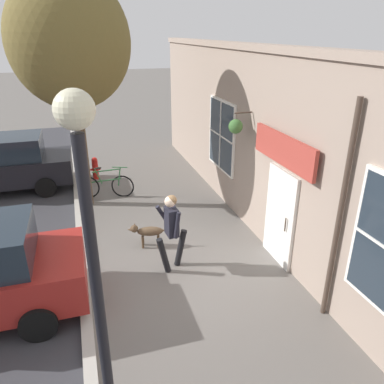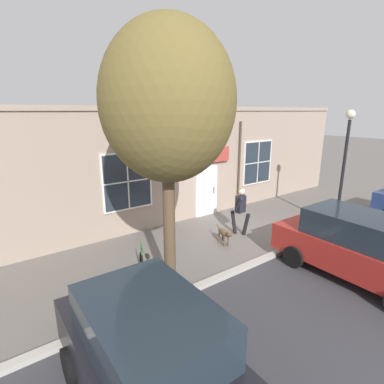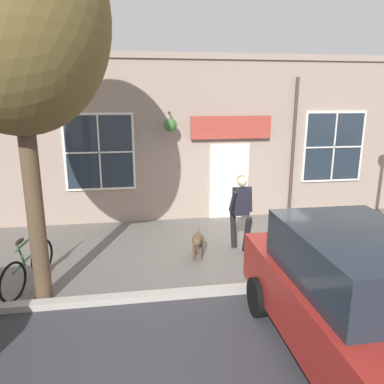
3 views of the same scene
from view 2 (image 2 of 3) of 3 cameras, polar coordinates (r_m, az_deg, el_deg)
name	(u,v)px [view 2 (image 2 of 3)]	position (r m, az deg, el deg)	size (l,w,h in m)	color
ground_plane	(234,233)	(11.05, 8.03, -7.80)	(90.00, 90.00, 0.00)	#66605B
storefront_facade	(196,163)	(12.13, 0.73, 5.46)	(0.95, 18.00, 4.45)	gray
pedestrian_walking	(241,207)	(10.66, 9.24, -2.76)	(0.72, 0.55, 1.72)	black
dog_on_leash	(225,233)	(9.99, 6.22, -7.82)	(1.00, 0.37, 0.61)	brown
street_tree_by_curb	(167,106)	(6.44, -4.83, 15.99)	(3.04, 2.74, 6.13)	brown
leaning_bicycle	(146,273)	(7.83, -8.68, -14.97)	(1.68, 0.54, 1.00)	black
parked_car_nearest_curb	(156,363)	(4.85, -6.96, -29.68)	(4.32, 1.97, 1.75)	black
parked_car_mid_block	(358,246)	(9.02, 29.05, -9.04)	(4.32, 1.97, 1.75)	maroon
street_lamp	(346,151)	(12.28, 27.23, 6.93)	(0.32, 0.32, 4.33)	black
fire_hydrant	(81,300)	(7.18, -20.36, -18.72)	(0.34, 0.20, 0.77)	red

